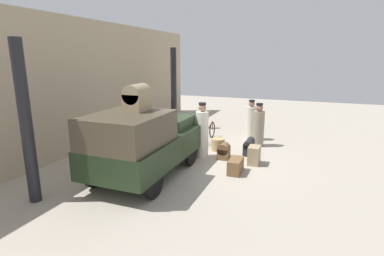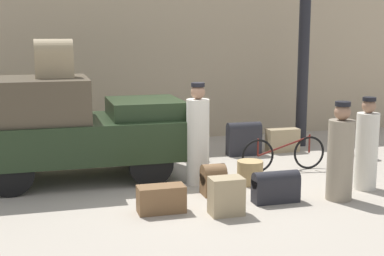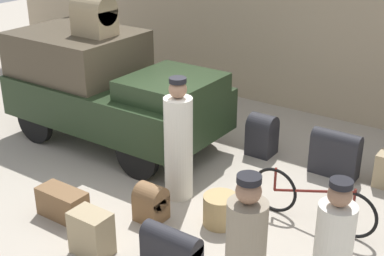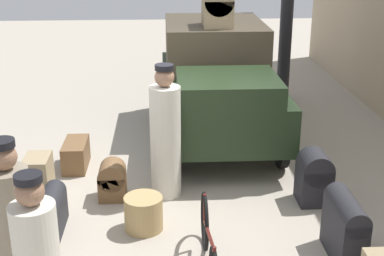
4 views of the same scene
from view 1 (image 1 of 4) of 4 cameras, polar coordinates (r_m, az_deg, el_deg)
ground_plane at (r=9.80m, az=0.67°, el=-5.77°), size 30.00×30.00×0.00m
station_building_facade at (r=11.39m, az=-19.04°, el=7.81°), size 16.00×0.15×4.50m
canopy_pillar_left at (r=7.39m, az=-29.06°, el=0.70°), size 0.26×0.26×3.61m
canopy_pillar_right at (r=13.48m, az=-3.51°, el=7.37°), size 0.26×0.26×3.61m
truck at (r=8.10m, az=-9.32°, el=-2.51°), size 3.79×1.85×1.88m
bicycle at (r=11.66m, az=3.06°, el=-0.90°), size 1.75×0.04×0.70m
wicker_basket at (r=10.59m, az=4.95°, el=-3.13°), size 0.46×0.46×0.42m
porter_lifting_near_truck at (r=12.00m, az=11.17°, el=1.15°), size 0.38×0.38×1.59m
porter_standing_middle at (r=11.21m, az=12.54°, el=0.20°), size 0.42×0.42×1.60m
porter_carrying_trunk at (r=9.70m, az=1.94°, el=-0.87°), size 0.41×0.41×1.81m
suitcase_black_upright at (r=12.90m, az=-2.70°, el=0.15°), size 0.73×0.33×0.52m
trunk_large_brown at (r=9.71m, az=6.06°, el=-4.40°), size 0.38×0.36×0.52m
trunk_barrel_dark at (r=10.87m, az=-7.14°, el=-1.91°), size 0.44×0.41×0.71m
trunk_umber_medium at (r=9.39m, az=11.73°, el=-5.10°), size 0.49×0.33×0.56m
suitcase_small_leather at (r=8.64m, az=8.30°, el=-7.15°), size 0.71×0.34×0.41m
suitcase_tan_flat at (r=11.96m, az=-4.13°, el=-0.29°), size 0.75×0.28×0.74m
trunk_wicker_pale at (r=10.34m, az=10.78°, el=-3.42°), size 0.74×0.27×0.51m
trunk_on_truck_roof at (r=7.69m, az=-10.40°, el=5.68°), size 0.66×0.48×0.68m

